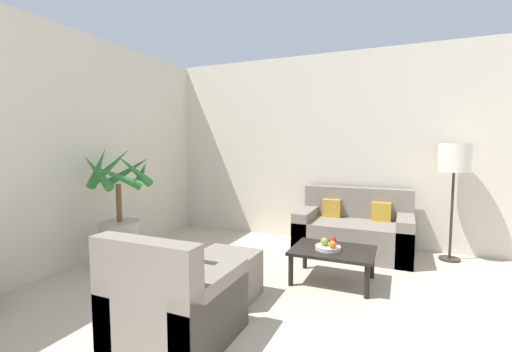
{
  "coord_description": "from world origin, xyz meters",
  "views": [
    {
      "loc": [
        0.23,
        1.14,
        1.4
      ],
      "look_at": [
        -1.54,
        5.2,
        1.0
      ],
      "focal_mm": 24.0,
      "sensor_mm": 36.0,
      "label": 1
    }
  ],
  "objects_px": {
    "apple_green": "(324,242)",
    "armchair": "(174,305)",
    "sofa_loveseat": "(354,232)",
    "potted_palm": "(120,224)",
    "coffee_table": "(333,253)",
    "floor_lamp": "(454,162)",
    "ottoman": "(227,275)",
    "apple_red": "(333,241)",
    "fruit_bowl": "(328,248)",
    "orange_fruit": "(332,244)"
  },
  "relations": [
    {
      "from": "sofa_loveseat",
      "to": "coffee_table",
      "type": "height_order",
      "value": "sofa_loveseat"
    },
    {
      "from": "sofa_loveseat",
      "to": "fruit_bowl",
      "type": "xyz_separation_m",
      "value": [
        -0.11,
        -1.11,
        0.08
      ]
    },
    {
      "from": "orange_fruit",
      "to": "ottoman",
      "type": "distance_m",
      "value": 1.08
    },
    {
      "from": "potted_palm",
      "to": "coffee_table",
      "type": "relative_size",
      "value": 1.71
    },
    {
      "from": "potted_palm",
      "to": "coffee_table",
      "type": "distance_m",
      "value": 2.39
    },
    {
      "from": "armchair",
      "to": "sofa_loveseat",
      "type": "bearing_deg",
      "value": 71.17
    },
    {
      "from": "apple_green",
      "to": "orange_fruit",
      "type": "height_order",
      "value": "apple_green"
    },
    {
      "from": "sofa_loveseat",
      "to": "armchair",
      "type": "height_order",
      "value": "sofa_loveseat"
    },
    {
      "from": "sofa_loveseat",
      "to": "potted_palm",
      "type": "bearing_deg",
      "value": -146.0
    },
    {
      "from": "orange_fruit",
      "to": "floor_lamp",
      "type": "bearing_deg",
      "value": 48.71
    },
    {
      "from": "coffee_table",
      "to": "apple_green",
      "type": "relative_size",
      "value": 10.0
    },
    {
      "from": "potted_palm",
      "to": "ottoman",
      "type": "relative_size",
      "value": 2.66
    },
    {
      "from": "fruit_bowl",
      "to": "armchair",
      "type": "bearing_deg",
      "value": -117.5
    },
    {
      "from": "apple_green",
      "to": "armchair",
      "type": "distance_m",
      "value": 1.68
    },
    {
      "from": "coffee_table",
      "to": "apple_red",
      "type": "xyz_separation_m",
      "value": [
        -0.01,
        0.03,
        0.13
      ]
    },
    {
      "from": "fruit_bowl",
      "to": "orange_fruit",
      "type": "relative_size",
      "value": 3.51
    },
    {
      "from": "potted_palm",
      "to": "sofa_loveseat",
      "type": "relative_size",
      "value": 0.98
    },
    {
      "from": "floor_lamp",
      "to": "armchair",
      "type": "distance_m",
      "value": 3.55
    },
    {
      "from": "sofa_loveseat",
      "to": "fruit_bowl",
      "type": "bearing_deg",
      "value": -95.55
    },
    {
      "from": "potted_palm",
      "to": "armchair",
      "type": "xyz_separation_m",
      "value": [
        1.5,
        -1.0,
        -0.23
      ]
    },
    {
      "from": "ottoman",
      "to": "fruit_bowl",
      "type": "bearing_deg",
      "value": 42.45
    },
    {
      "from": "sofa_loveseat",
      "to": "apple_red",
      "type": "height_order",
      "value": "sofa_loveseat"
    },
    {
      "from": "sofa_loveseat",
      "to": "apple_green",
      "type": "relative_size",
      "value": 17.43
    },
    {
      "from": "floor_lamp",
      "to": "coffee_table",
      "type": "height_order",
      "value": "floor_lamp"
    },
    {
      "from": "orange_fruit",
      "to": "armchair",
      "type": "relative_size",
      "value": 0.09
    },
    {
      "from": "floor_lamp",
      "to": "coffee_table",
      "type": "xyz_separation_m",
      "value": [
        -1.19,
        -1.24,
        -0.9
      ]
    },
    {
      "from": "sofa_loveseat",
      "to": "apple_red",
      "type": "relative_size",
      "value": 17.24
    },
    {
      "from": "potted_palm",
      "to": "floor_lamp",
      "type": "bearing_deg",
      "value": 26.97
    },
    {
      "from": "apple_red",
      "to": "apple_green",
      "type": "height_order",
      "value": "same"
    },
    {
      "from": "coffee_table",
      "to": "apple_green",
      "type": "xyz_separation_m",
      "value": [
        -0.08,
        -0.04,
        0.13
      ]
    },
    {
      "from": "potted_palm",
      "to": "ottoman",
      "type": "bearing_deg",
      "value": -7.98
    },
    {
      "from": "floor_lamp",
      "to": "apple_green",
      "type": "distance_m",
      "value": 1.96
    },
    {
      "from": "potted_palm",
      "to": "fruit_bowl",
      "type": "distance_m",
      "value": 2.33
    },
    {
      "from": "sofa_loveseat",
      "to": "coffee_table",
      "type": "relative_size",
      "value": 1.74
    },
    {
      "from": "fruit_bowl",
      "to": "apple_red",
      "type": "xyz_separation_m",
      "value": [
        0.03,
        0.07,
        0.06
      ]
    },
    {
      "from": "floor_lamp",
      "to": "apple_red",
      "type": "height_order",
      "value": "floor_lamp"
    },
    {
      "from": "potted_palm",
      "to": "ottoman",
      "type": "distance_m",
      "value": 1.54
    },
    {
      "from": "armchair",
      "to": "orange_fruit",
      "type": "bearing_deg",
      "value": 59.94
    },
    {
      "from": "floor_lamp",
      "to": "apple_red",
      "type": "relative_size",
      "value": 17.21
    },
    {
      "from": "potted_palm",
      "to": "ottoman",
      "type": "height_order",
      "value": "potted_palm"
    },
    {
      "from": "sofa_loveseat",
      "to": "floor_lamp",
      "type": "xyz_separation_m",
      "value": [
        1.12,
        0.18,
        0.92
      ]
    },
    {
      "from": "orange_fruit",
      "to": "armchair",
      "type": "bearing_deg",
      "value": -120.06
    },
    {
      "from": "sofa_loveseat",
      "to": "coffee_table",
      "type": "xyz_separation_m",
      "value": [
        -0.06,
        -1.07,
        0.02
      ]
    },
    {
      "from": "floor_lamp",
      "to": "ottoman",
      "type": "height_order",
      "value": "floor_lamp"
    },
    {
      "from": "floor_lamp",
      "to": "apple_red",
      "type": "distance_m",
      "value": 1.87
    },
    {
      "from": "sofa_loveseat",
      "to": "armchair",
      "type": "relative_size",
      "value": 1.75
    },
    {
      "from": "fruit_bowl",
      "to": "ottoman",
      "type": "xyz_separation_m",
      "value": [
        -0.78,
        -0.71,
        -0.15
      ]
    },
    {
      "from": "sofa_loveseat",
      "to": "fruit_bowl",
      "type": "distance_m",
      "value": 1.11
    },
    {
      "from": "apple_green",
      "to": "armchair",
      "type": "bearing_deg",
      "value": -116.49
    },
    {
      "from": "sofa_loveseat",
      "to": "orange_fruit",
      "type": "xyz_separation_m",
      "value": [
        -0.05,
        -1.16,
        0.14
      ]
    }
  ]
}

